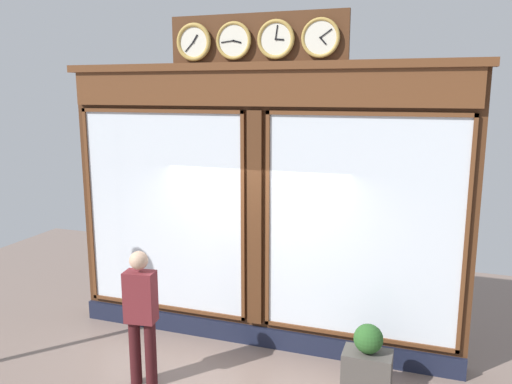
{
  "coord_description": "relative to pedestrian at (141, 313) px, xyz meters",
  "views": [
    {
      "loc": [
        -2.19,
        6.32,
        3.51
      ],
      "look_at": [
        0.0,
        0.0,
        2.2
      ],
      "focal_mm": 35.97,
      "sensor_mm": 36.0,
      "label": 1
    }
  ],
  "objects": [
    {
      "name": "shop_facade",
      "position": [
        -0.96,
        -1.52,
        1.05
      ],
      "size": [
        5.63,
        0.42,
        4.48
      ],
      "color": "#4C2B16",
      "rests_on": "ground_plane"
    },
    {
      "name": "planter_shrub",
      "position": [
        -2.59,
        -0.64,
        -0.21
      ],
      "size": [
        0.34,
        0.34,
        0.34
      ],
      "primitive_type": "sphere",
      "color": "#285623",
      "rests_on": "planter_box"
    },
    {
      "name": "pedestrian",
      "position": [
        0.0,
        0.0,
        0.0
      ],
      "size": [
        0.39,
        0.27,
        1.69
      ],
      "color": "#3A1316",
      "rests_on": "ground_plane"
    },
    {
      "name": "planter_box",
      "position": [
        -2.59,
        -0.64,
        -0.65
      ],
      "size": [
        0.56,
        0.36,
        0.55
      ],
      "primitive_type": "cube",
      "color": "#4C4742",
      "rests_on": "ground_plane"
    }
  ]
}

